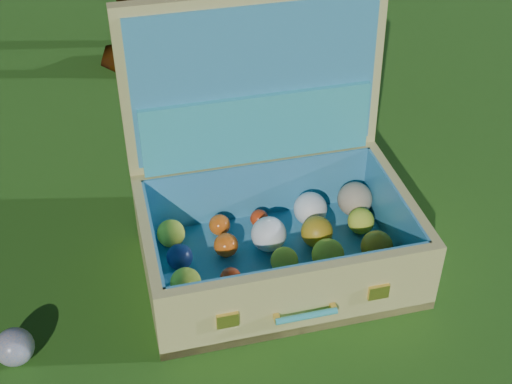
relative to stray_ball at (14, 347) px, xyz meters
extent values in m
plane|color=#215114|center=(0.68, 0.05, -0.04)|extent=(60.00, 60.00, 0.00)
sphere|color=#4067A8|center=(0.00, 0.00, 0.00)|extent=(0.07, 0.07, 0.07)
cube|color=#CDC26E|center=(0.55, -0.12, -0.03)|extent=(0.67, 0.57, 0.02)
cube|color=#CDC26E|center=(0.47, -0.28, 0.05)|extent=(0.52, 0.25, 0.17)
cube|color=#CDC26E|center=(0.62, 0.04, 0.05)|extent=(0.52, 0.25, 0.17)
cube|color=#CDC26E|center=(0.30, -0.01, 0.05)|extent=(0.16, 0.31, 0.17)
cube|color=#CDC26E|center=(0.79, -0.23, 0.05)|extent=(0.16, 0.31, 0.17)
cube|color=teal|center=(0.55, -0.12, -0.01)|extent=(0.61, 0.52, 0.01)
cube|color=teal|center=(0.48, -0.27, 0.06)|extent=(0.48, 0.22, 0.15)
cube|color=teal|center=(0.61, 0.03, 0.06)|extent=(0.48, 0.22, 0.15)
cube|color=teal|center=(0.31, -0.01, 0.06)|extent=(0.14, 0.31, 0.15)
cube|color=teal|center=(0.78, -0.22, 0.06)|extent=(0.14, 0.31, 0.15)
cube|color=#CDC26E|center=(0.63, 0.08, 0.32)|extent=(0.54, 0.28, 0.38)
cube|color=teal|center=(0.63, 0.06, 0.32)|extent=(0.49, 0.24, 0.33)
cube|color=#37ADB4|center=(0.62, 0.05, 0.22)|extent=(0.47, 0.23, 0.16)
cube|color=#F2C659|center=(0.33, -0.23, 0.05)|extent=(0.04, 0.02, 0.03)
cube|color=#F2C659|center=(0.60, -0.35, 0.05)|extent=(0.04, 0.02, 0.03)
cylinder|color=#37ADB4|center=(0.46, -0.30, 0.03)|extent=(0.12, 0.06, 0.01)
cube|color=#F2C659|center=(0.41, -0.27, 0.03)|extent=(0.02, 0.02, 0.01)
cube|color=#F2C659|center=(0.52, -0.32, 0.03)|extent=(0.02, 0.02, 0.01)
sphere|color=#0E1E46|center=(0.30, -0.13, 0.02)|extent=(0.07, 0.07, 0.07)
sphere|color=white|center=(0.39, -0.19, 0.01)|extent=(0.05, 0.05, 0.05)
sphere|color=tan|center=(0.50, -0.23, 0.02)|extent=(0.06, 0.06, 0.06)
sphere|color=#D9E538|center=(0.60, -0.27, 0.02)|extent=(0.06, 0.06, 0.06)
sphere|color=#DB5712|center=(0.70, -0.32, 0.02)|extent=(0.06, 0.06, 0.06)
sphere|color=#D9E538|center=(0.34, -0.08, 0.02)|extent=(0.06, 0.06, 0.06)
sphere|color=red|center=(0.42, -0.12, 0.01)|extent=(0.04, 0.04, 0.04)
sphere|color=#D9E538|center=(0.54, -0.15, 0.02)|extent=(0.06, 0.06, 0.06)
sphere|color=#D9E538|center=(0.62, -0.20, 0.02)|extent=(0.07, 0.07, 0.07)
sphere|color=#BC8F19|center=(0.72, -0.24, 0.02)|extent=(0.07, 0.07, 0.07)
sphere|color=#0E1E46|center=(0.37, 0.00, 0.02)|extent=(0.06, 0.06, 0.06)
sphere|color=#DB5712|center=(0.47, -0.03, 0.02)|extent=(0.05, 0.05, 0.05)
sphere|color=white|center=(0.56, -0.07, 0.03)|extent=(0.08, 0.08, 0.08)
sphere|color=#BC8F19|center=(0.65, -0.13, 0.02)|extent=(0.07, 0.07, 0.07)
sphere|color=#D9E538|center=(0.75, -0.16, 0.02)|extent=(0.06, 0.06, 0.06)
sphere|color=#D9E538|center=(0.40, 0.07, 0.02)|extent=(0.06, 0.06, 0.06)
sphere|color=#DB5712|center=(0.50, 0.03, 0.01)|extent=(0.05, 0.05, 0.05)
sphere|color=red|center=(0.59, 0.00, 0.01)|extent=(0.04, 0.04, 0.04)
sphere|color=white|center=(0.69, -0.06, 0.03)|extent=(0.08, 0.08, 0.08)
sphere|color=tan|center=(0.79, -0.10, 0.03)|extent=(0.08, 0.08, 0.08)
camera|label=1|loc=(-0.19, -0.97, 1.05)|focal=50.00mm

